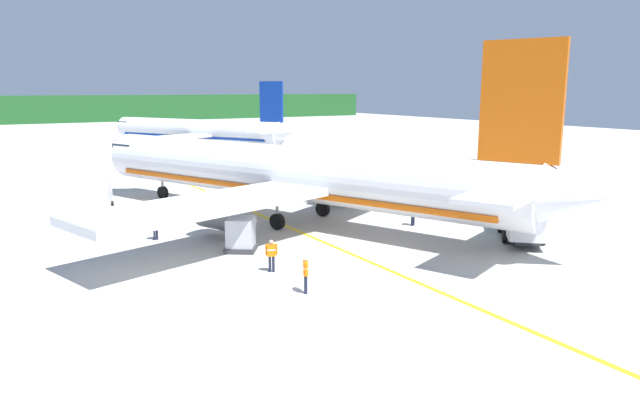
{
  "coord_description": "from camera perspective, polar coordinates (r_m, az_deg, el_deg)",
  "views": [
    {
      "loc": [
        -11.99,
        -21.36,
        9.32
      ],
      "look_at": [
        5.15,
        7.39,
        2.73
      ],
      "focal_mm": 32.7,
      "sensor_mm": 36.0,
      "label": 1
    }
  ],
  "objects": [
    {
      "name": "distant_treeline",
      "position": [
        179.32,
        -27.25,
        8.16
      ],
      "size": [
        216.0,
        6.0,
        7.57
      ],
      "primitive_type": "cube",
      "color": "#1E5123",
      "rests_on": "ground"
    },
    {
      "name": "apron_guide_line",
      "position": [
        37.69,
        -1.11,
        -3.17
      ],
      "size": [
        0.3,
        60.0,
        0.01
      ],
      "primitive_type": "cube",
      "color": "yellow",
      "rests_on": "ground"
    },
    {
      "name": "ground",
      "position": [
        71.02,
        -20.83,
        2.79
      ],
      "size": [
        240.0,
        320.0,
        0.2
      ],
      "primitive_type": "cube",
      "color": "#B7B5AD"
    },
    {
      "name": "cargo_container_near",
      "position": [
        34.35,
        -7.75,
        -3.01
      ],
      "size": [
        2.4,
        2.4,
        2.07
      ],
      "color": "#333338",
      "rests_on": "ground"
    },
    {
      "name": "crew_marshaller",
      "position": [
        30.23,
        -4.77,
        -4.85
      ],
      "size": [
        0.59,
        0.39,
        1.71
      ],
      "color": "#191E33",
      "rests_on": "ground"
    },
    {
      "name": "crew_loader_right",
      "position": [
        40.71,
        9.1,
        -0.72
      ],
      "size": [
        0.63,
        0.28,
        1.77
      ],
      "color": "#191E33",
      "rests_on": "ground"
    },
    {
      "name": "crew_loader_left",
      "position": [
        27.03,
        -1.41,
        -6.66
      ],
      "size": [
        0.39,
        0.58,
        1.78
      ],
      "color": "#191E33",
      "rests_on": "ground"
    },
    {
      "name": "airliner_foreground",
      "position": [
        41.39,
        -2.9,
        2.89
      ],
      "size": [
        33.38,
        39.68,
        11.9
      ],
      "color": "white",
      "rests_on": "ground"
    },
    {
      "name": "airliner_mid_apron",
      "position": [
        92.66,
        -11.84,
        6.97
      ],
      "size": [
        28.2,
        33.31,
        10.39
      ],
      "color": "silver",
      "rests_on": "ground"
    },
    {
      "name": "service_truck_baggage",
      "position": [
        38.41,
        19.22,
        -1.3
      ],
      "size": [
        5.64,
        5.94,
        2.54
      ],
      "color": "#338C3F",
      "rests_on": "ground"
    },
    {
      "name": "crew_supervisor",
      "position": [
        37.89,
        -15.83,
        -1.97
      ],
      "size": [
        0.61,
        0.35,
        1.7
      ],
      "color": "#191E33",
      "rests_on": "ground"
    },
    {
      "name": "service_truck_fuel",
      "position": [
        46.41,
        -21.21,
        0.64
      ],
      "size": [
        3.52,
        5.77,
        2.57
      ],
      "color": "white",
      "rests_on": "ground"
    }
  ]
}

